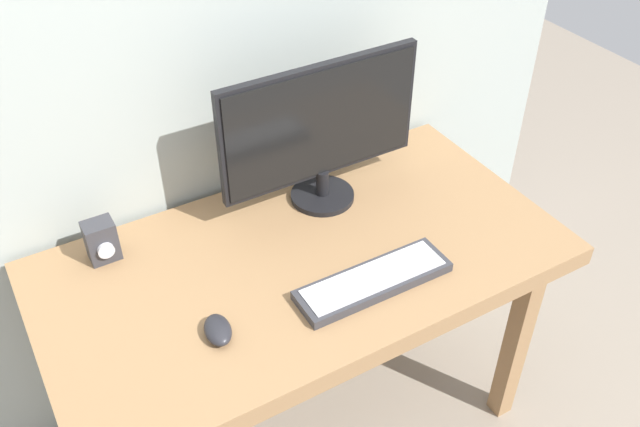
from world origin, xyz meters
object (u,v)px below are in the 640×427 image
(monitor, at_px, (321,130))
(mouse, at_px, (218,330))
(keyboard_primary, at_px, (373,281))
(audio_controller, at_px, (102,241))
(desk, at_px, (304,278))

(monitor, relative_size, mouse, 5.98)
(monitor, distance_m, keyboard_primary, 0.44)
(audio_controller, bearing_deg, desk, -29.62)
(desk, relative_size, monitor, 2.31)
(keyboard_primary, relative_size, mouse, 4.10)
(audio_controller, bearing_deg, keyboard_primary, -38.56)
(monitor, height_order, mouse, monitor)
(keyboard_primary, height_order, mouse, mouse)
(monitor, bearing_deg, audio_controller, 174.78)
(mouse, bearing_deg, desk, 34.15)
(desk, xyz_separation_m, mouse, (-0.30, -0.14, 0.10))
(mouse, distance_m, audio_controller, 0.42)
(monitor, distance_m, audio_controller, 0.64)
(desk, xyz_separation_m, audio_controller, (-0.44, 0.25, 0.13))
(monitor, relative_size, audio_controller, 5.23)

